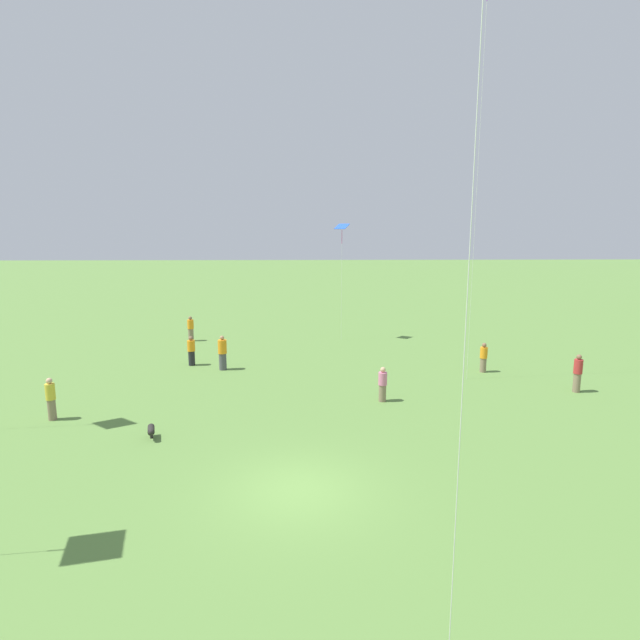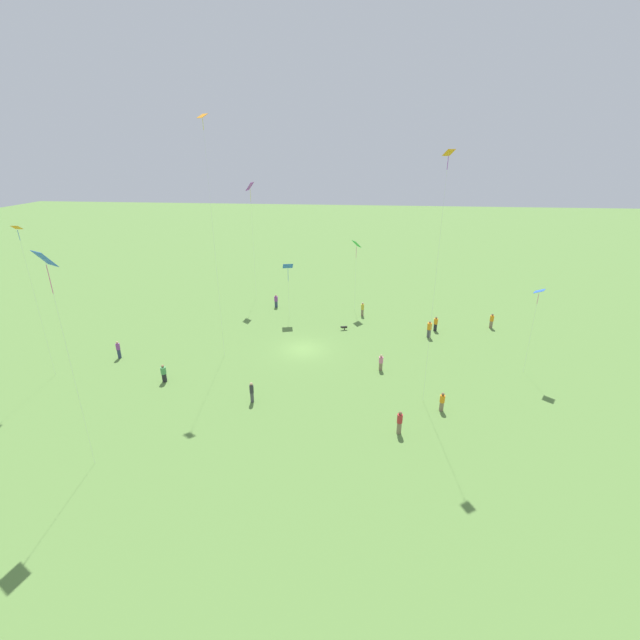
{
  "view_description": "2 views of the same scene",
  "coord_description": "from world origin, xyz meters",
  "px_view_note": "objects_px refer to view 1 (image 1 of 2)",
  "views": [
    {
      "loc": [
        13.59,
        0.25,
        7.52
      ],
      "look_at": [
        -4.95,
        0.79,
        4.21
      ],
      "focal_mm": 28.0,
      "sensor_mm": 36.0,
      "label": 1
    },
    {
      "loc": [
        -5.7,
        39.14,
        19.16
      ],
      "look_at": [
        -1.91,
        2.24,
        4.21
      ],
      "focal_mm": 24.0,
      "sensor_mm": 36.0,
      "label": 2
    }
  ],
  "objects_px": {
    "kite_6": "(342,230)",
    "person_7": "(191,329)",
    "person_2": "(191,351)",
    "kite_7": "(486,20)",
    "person_9": "(578,373)",
    "person_4": "(484,358)",
    "person_11": "(383,384)",
    "person_8": "(51,399)",
    "person_5": "(223,353)",
    "dog_0": "(151,430)"
  },
  "relations": [
    {
      "from": "person_4",
      "to": "dog_0",
      "type": "xyz_separation_m",
      "value": [
        8.42,
        -15.27,
        -0.47
      ]
    },
    {
      "from": "person_2",
      "to": "kite_7",
      "type": "distance_m",
      "value": 22.16
    },
    {
      "from": "person_9",
      "to": "kite_7",
      "type": "xyz_separation_m",
      "value": [
        -2.25,
        -4.52,
        16.12
      ]
    },
    {
      "from": "dog_0",
      "to": "person_7",
      "type": "bearing_deg",
      "value": -99.02
    },
    {
      "from": "person_2",
      "to": "dog_0",
      "type": "bearing_deg",
      "value": 30.38
    },
    {
      "from": "kite_6",
      "to": "kite_7",
      "type": "height_order",
      "value": "kite_7"
    },
    {
      "from": "person_7",
      "to": "person_8",
      "type": "distance_m",
      "value": 14.87
    },
    {
      "from": "person_5",
      "to": "person_8",
      "type": "relative_size",
      "value": 1.09
    },
    {
      "from": "person_8",
      "to": "person_9",
      "type": "bearing_deg",
      "value": -134.75
    },
    {
      "from": "person_9",
      "to": "person_5",
      "type": "bearing_deg",
      "value": 1.22
    },
    {
      "from": "person_5",
      "to": "kite_7",
      "type": "xyz_separation_m",
      "value": [
        2.12,
        12.88,
        16.09
      ]
    },
    {
      "from": "person_4",
      "to": "person_11",
      "type": "bearing_deg",
      "value": -54.05
    },
    {
      "from": "person_7",
      "to": "person_11",
      "type": "height_order",
      "value": "person_7"
    },
    {
      "from": "person_5",
      "to": "dog_0",
      "type": "bearing_deg",
      "value": 101.59
    },
    {
      "from": "person_7",
      "to": "person_11",
      "type": "bearing_deg",
      "value": -161.31
    },
    {
      "from": "person_4",
      "to": "kite_7",
      "type": "height_order",
      "value": "kite_7"
    },
    {
      "from": "person_2",
      "to": "kite_7",
      "type": "relative_size",
      "value": 0.09
    },
    {
      "from": "person_4",
      "to": "person_11",
      "type": "relative_size",
      "value": 1.02
    },
    {
      "from": "person_4",
      "to": "person_7",
      "type": "bearing_deg",
      "value": -115.75
    },
    {
      "from": "person_7",
      "to": "person_11",
      "type": "xyz_separation_m",
      "value": [
        12.86,
        11.41,
        -0.07
      ]
    },
    {
      "from": "person_7",
      "to": "kite_6",
      "type": "relative_size",
      "value": 0.22
    },
    {
      "from": "person_4",
      "to": "person_5",
      "type": "distance_m",
      "value": 14.19
    },
    {
      "from": "person_9",
      "to": "kite_6",
      "type": "height_order",
      "value": "kite_6"
    },
    {
      "from": "kite_6",
      "to": "person_11",
      "type": "bearing_deg",
      "value": -9.67
    },
    {
      "from": "person_2",
      "to": "person_4",
      "type": "distance_m",
      "value": 16.19
    },
    {
      "from": "dog_0",
      "to": "person_8",
      "type": "bearing_deg",
      "value": -40.81
    },
    {
      "from": "person_5",
      "to": "person_8",
      "type": "xyz_separation_m",
      "value": [
        7.26,
        -5.69,
        -0.06
      ]
    },
    {
      "from": "person_5",
      "to": "person_7",
      "type": "bearing_deg",
      "value": -46.96
    },
    {
      "from": "person_8",
      "to": "kite_7",
      "type": "distance_m",
      "value": 25.14
    },
    {
      "from": "person_7",
      "to": "person_8",
      "type": "relative_size",
      "value": 0.99
    },
    {
      "from": "person_2",
      "to": "person_4",
      "type": "xyz_separation_m",
      "value": [
        1.84,
        16.08,
        -0.03
      ]
    },
    {
      "from": "kite_6",
      "to": "kite_7",
      "type": "bearing_deg",
      "value": 17.03
    },
    {
      "from": "person_4",
      "to": "person_11",
      "type": "distance_m",
      "value": 7.67
    },
    {
      "from": "person_4",
      "to": "person_11",
      "type": "height_order",
      "value": "person_4"
    },
    {
      "from": "person_11",
      "to": "kite_6",
      "type": "bearing_deg",
      "value": -20.82
    },
    {
      "from": "kite_6",
      "to": "person_7",
      "type": "bearing_deg",
      "value": -102.6
    },
    {
      "from": "person_9",
      "to": "dog_0",
      "type": "distance_m",
      "value": 19.16
    },
    {
      "from": "kite_7",
      "to": "dog_0",
      "type": "xyz_separation_m",
      "value": [
        7.17,
        -13.99,
        -16.7
      ]
    },
    {
      "from": "person_11",
      "to": "dog_0",
      "type": "height_order",
      "value": "person_11"
    },
    {
      "from": "person_9",
      "to": "kite_7",
      "type": "bearing_deg",
      "value": -11.15
    },
    {
      "from": "person_11",
      "to": "dog_0",
      "type": "distance_m",
      "value": 9.9
    },
    {
      "from": "person_5",
      "to": "dog_0",
      "type": "height_order",
      "value": "person_5"
    },
    {
      "from": "person_2",
      "to": "kite_6",
      "type": "bearing_deg",
      "value": 152.47
    },
    {
      "from": "kite_7",
      "to": "dog_0",
      "type": "relative_size",
      "value": 24.37
    },
    {
      "from": "kite_6",
      "to": "kite_7",
      "type": "relative_size",
      "value": 0.42
    },
    {
      "from": "person_8",
      "to": "kite_7",
      "type": "bearing_deg",
      "value": -126.41
    },
    {
      "from": "person_2",
      "to": "person_11",
      "type": "bearing_deg",
      "value": 83.07
    },
    {
      "from": "kite_7",
      "to": "person_4",
      "type": "bearing_deg",
      "value": 145.11
    },
    {
      "from": "person_2",
      "to": "dog_0",
      "type": "xyz_separation_m",
      "value": [
        10.26,
        0.81,
        -0.5
      ]
    },
    {
      "from": "person_2",
      "to": "person_4",
      "type": "bearing_deg",
      "value": 109.35
    }
  ]
}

